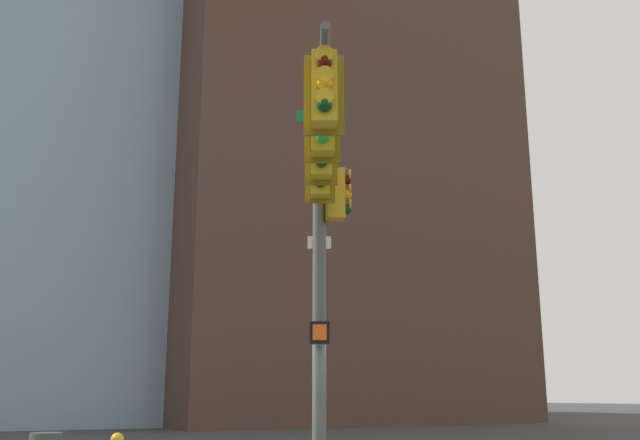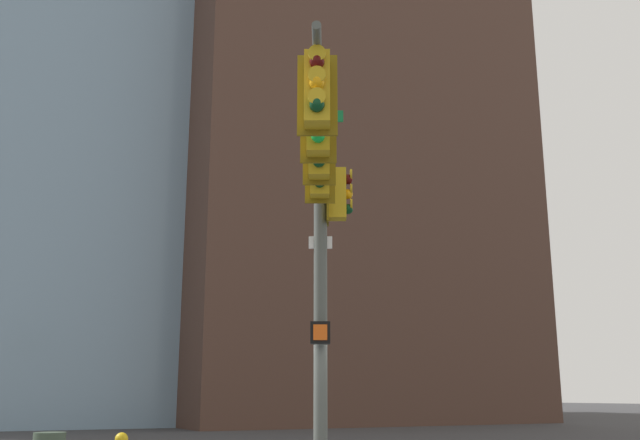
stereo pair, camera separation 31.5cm
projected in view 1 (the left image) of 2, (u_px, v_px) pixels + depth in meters
The scene contains 4 objects.
signal_pole_assembly at pixel (323, 200), 12.50m from camera, with size 3.10×5.20×7.26m.
building_brick_nearside at pixel (306, 23), 51.75m from camera, with size 21.48×19.93×54.83m, color #4C3328.
building_brick_midblock at pixel (191, 249), 64.54m from camera, with size 23.61×17.79×28.28m, color brown.
building_glass_tower at pixel (84, 22), 53.33m from camera, with size 24.05×30.00×56.55m, color #7A99B2.
Camera 1 is at (6.03, 12.48, 1.61)m, focal length 40.74 mm.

